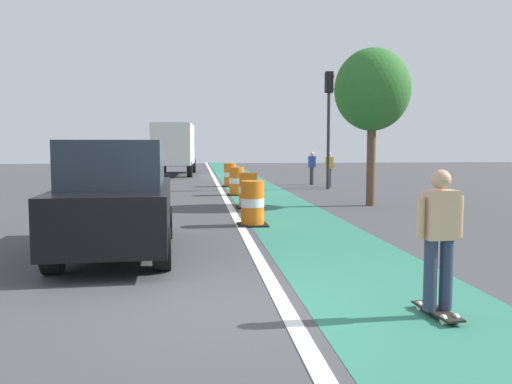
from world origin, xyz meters
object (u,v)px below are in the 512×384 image
parked_suv_nearest (117,197)px  delivery_truck_down_block (175,146)px  traffic_barrel_front (252,204)px  skateboarder_on_lane (439,238)px  pedestrian_crossing (329,169)px  traffic_light_corner (329,109)px  traffic_barrel_back (237,182)px  pedestrian_waiting (312,167)px  traffic_barrel_far (230,175)px  street_tree_sidewalk (372,91)px  traffic_barrel_mid (248,191)px

parked_suv_nearest → delivery_truck_down_block: 25.14m
traffic_barrel_front → skateboarder_on_lane: bearing=-79.0°
skateboarder_on_lane → pedestrian_crossing: bearing=79.7°
traffic_light_corner → pedestrian_crossing: traffic_light_corner is taller
traffic_barrel_back → pedestrian_crossing: pedestrian_crossing is taller
delivery_truck_down_block → skateboarder_on_lane: bearing=-82.1°
traffic_barrel_back → pedestrian_waiting: size_ratio=0.68×
traffic_barrel_far → street_tree_sidewalk: (4.00, -8.33, 3.14)m
street_tree_sidewalk → traffic_light_corner: bearing=88.3°
traffic_barrel_front → traffic_barrel_back: (0.20, 7.87, 0.00)m
delivery_truck_down_block → street_tree_sidewalk: street_tree_sidewalk is taller
traffic_barrel_front → delivery_truck_down_block: size_ratio=0.14×
traffic_barrel_front → street_tree_sidewalk: size_ratio=0.22×
pedestrian_crossing → skateboarder_on_lane: bearing=-100.3°
pedestrian_crossing → pedestrian_waiting: bearing=102.4°
traffic_barrel_far → pedestrian_crossing: pedestrian_crossing is taller
skateboarder_on_lane → pedestrian_crossing: (3.30, 18.21, -0.05)m
delivery_truck_down_block → traffic_light_corner: (7.09, -11.85, 1.65)m
traffic_barrel_back → traffic_light_corner: bearing=28.9°
pedestrian_crossing → traffic_light_corner: bearing=-107.1°
delivery_truck_down_block → street_tree_sidewalk: (6.91, -18.21, 1.82)m
traffic_light_corner → street_tree_sidewalk: traffic_light_corner is taller
traffic_barrel_far → traffic_light_corner: traffic_light_corner is taller
traffic_barrel_mid → traffic_barrel_back: 4.24m
traffic_barrel_far → pedestrian_waiting: bearing=10.5°
parked_suv_nearest → delivery_truck_down_block: (0.08, 25.12, 0.81)m
delivery_truck_down_block → traffic_light_corner: size_ratio=1.51×
pedestrian_waiting → parked_suv_nearest: bearing=-113.8°
traffic_barrel_back → traffic_light_corner: traffic_light_corner is taller
pedestrian_crossing → street_tree_sidewalk: street_tree_sidewalk is taller
traffic_barrel_back → pedestrian_waiting: (4.07, 5.04, 0.33)m
parked_suv_nearest → pedestrian_waiting: (7.04, 15.99, -0.17)m
skateboarder_on_lane → parked_suv_nearest: 5.81m
parked_suv_nearest → delivery_truck_down_block: size_ratio=0.61×
traffic_barrel_far → traffic_light_corner: bearing=-25.2°
traffic_barrel_mid → pedestrian_waiting: 10.12m
pedestrian_crossing → street_tree_sidewalk: bearing=-93.6°
skateboarder_on_lane → delivery_truck_down_block: 29.48m
parked_suv_nearest → traffic_light_corner: 15.29m
traffic_barrel_front → pedestrian_waiting: 13.61m
traffic_barrel_mid → traffic_light_corner: size_ratio=0.21×
pedestrian_crossing → traffic_barrel_back: bearing=-144.5°
traffic_barrel_mid → pedestrian_crossing: size_ratio=0.68×
delivery_truck_down_block → street_tree_sidewalk: size_ratio=1.54×
skateboarder_on_lane → traffic_barrel_front: bearing=101.0°
skateboarder_on_lane → traffic_barrel_far: skateboarder_on_lane is taller
traffic_barrel_front → pedestrian_waiting: bearing=71.7°
traffic_barrel_back → delivery_truck_down_block: bearing=101.5°
traffic_barrel_back → traffic_barrel_far: bearing=89.8°
delivery_truck_down_block → pedestrian_crossing: (7.36, -10.98, -0.98)m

